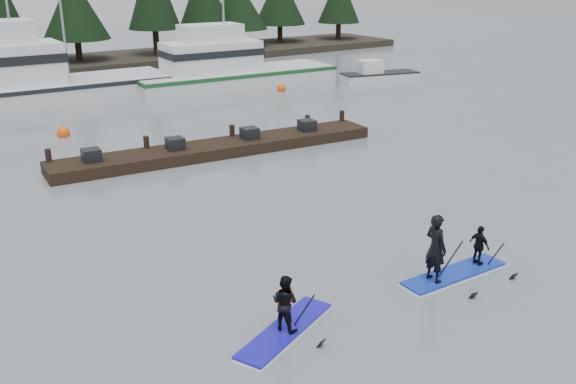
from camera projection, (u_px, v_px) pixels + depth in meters
ground at (424, 300)px, 16.03m from camera, size 160.00×160.00×0.00m
far_shore at (17, 69)px, 48.41m from camera, size 70.00×8.00×0.60m
treeline at (18, 73)px, 48.52m from camera, size 60.00×4.00×8.00m
fishing_boat_large at (25, 92)px, 37.87m from camera, size 16.45×4.99×9.37m
fishing_boat_medium at (229, 78)px, 43.06m from camera, size 14.09×4.77×8.34m
skiff at (380, 77)px, 45.04m from camera, size 5.64×2.91×0.63m
floating_dock at (219, 148)px, 28.14m from camera, size 14.76×3.29×0.49m
buoy_b at (64, 136)px, 31.02m from camera, size 0.63×0.63×0.63m
buoy_c at (282, 91)px, 41.87m from camera, size 0.60×0.60×0.60m
paddleboard_solo at (285, 313)px, 14.45m from camera, size 3.10×1.90×1.88m
paddleboard_duo at (450, 255)px, 16.90m from camera, size 3.27×1.13×2.47m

